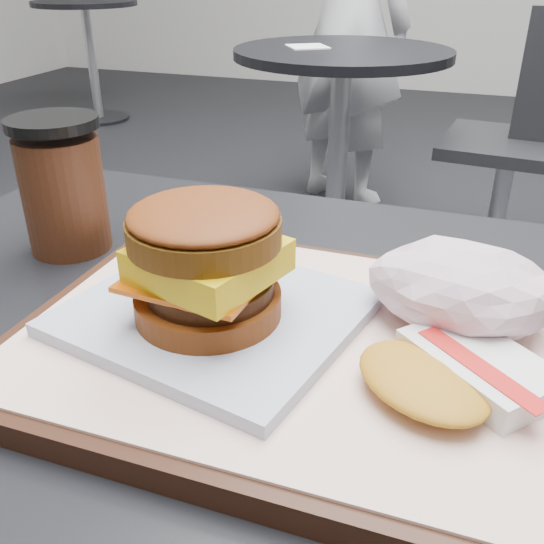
{
  "coord_description": "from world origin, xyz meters",
  "views": [
    {
      "loc": [
        0.12,
        -0.34,
        1.02
      ],
      "look_at": [
        -0.0,
        -0.01,
        0.83
      ],
      "focal_mm": 40.0,
      "sensor_mm": 36.0,
      "label": 1
    }
  ],
  "objects": [
    {
      "name": "serving_tray",
      "position": [
        0.02,
        -0.01,
        0.78
      ],
      "size": [
        0.38,
        0.28,
        0.02
      ],
      "color": "black",
      "rests_on": "customer_table"
    },
    {
      "name": "neighbor_chair",
      "position": [
        0.27,
        1.76,
        0.51
      ],
      "size": [
        0.62,
        0.46,
        0.88
      ],
      "color": "#B4B4B9",
      "rests_on": "ground"
    },
    {
      "name": "hash_brown",
      "position": [
        0.12,
        -0.03,
        0.8
      ],
      "size": [
        0.13,
        0.13,
        0.02
      ],
      "color": "white",
      "rests_on": "serving_tray"
    },
    {
      "name": "customer_table",
      "position": [
        0.0,
        0.0,
        0.58
      ],
      "size": [
        0.8,
        0.6,
        0.77
      ],
      "color": "#A5A5AA",
      "rests_on": "ground"
    },
    {
      "name": "crumpled_wrapper",
      "position": [
        0.12,
        0.04,
        0.82
      ],
      "size": [
        0.12,
        0.1,
        0.06
      ],
      "primitive_type": null,
      "color": "silver",
      "rests_on": "serving_tray"
    },
    {
      "name": "coffee_cup",
      "position": [
        -0.24,
        0.09,
        0.83
      ],
      "size": [
        0.08,
        0.08,
        0.12
      ],
      "color": "#3D1C0E",
      "rests_on": "customer_table"
    },
    {
      "name": "patron",
      "position": [
        -0.49,
        2.31,
        0.77
      ],
      "size": [
        0.66,
        0.55,
        1.53
      ],
      "primitive_type": "imported",
      "rotation": [
        0.0,
        0.0,
        2.76
      ],
      "color": "silver",
      "rests_on": "ground"
    },
    {
      "name": "breakfast_sandwich",
      "position": [
        -0.04,
        -0.02,
        0.83
      ],
      "size": [
        0.22,
        0.21,
        0.09
      ],
      "color": "silver",
      "rests_on": "serving_tray"
    },
    {
      "name": "napkin",
      "position": [
        -0.46,
        1.63,
        0.75
      ],
      "size": [
        0.17,
        0.17,
        0.0
      ],
      "primitive_type": "cube",
      "rotation": [
        0.0,
        0.0,
        0.59
      ],
      "color": "white",
      "rests_on": "neighbor_table"
    },
    {
      "name": "bg_table_mid",
      "position": [
        -2.4,
        3.2,
        0.56
      ],
      "size": [
        0.66,
        0.66,
        0.75
      ],
      "color": "black",
      "rests_on": "ground"
    },
    {
      "name": "neighbor_table",
      "position": [
        -0.35,
        1.65,
        0.55
      ],
      "size": [
        0.7,
        0.7,
        0.75
      ],
      "color": "black",
      "rests_on": "ground"
    }
  ]
}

